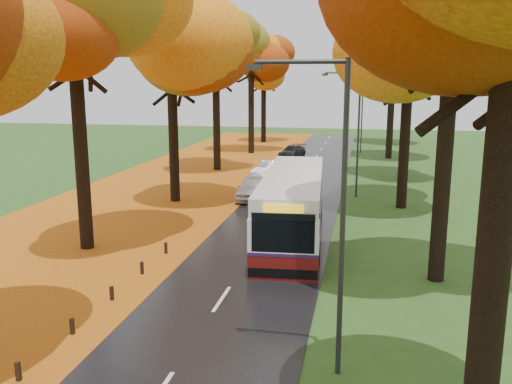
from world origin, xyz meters
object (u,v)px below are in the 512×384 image
(streetlamp_far, at_px, (360,107))
(bus, at_px, (293,204))
(streetlamp_near, at_px, (333,196))
(car_white, at_px, (252,188))
(car_silver, at_px, (271,170))
(car_dark, at_px, (292,152))
(streetlamp_mid, at_px, (355,124))

(streetlamp_far, bearing_deg, bus, -94.54)
(streetlamp_near, bearing_deg, streetlamp_far, 90.00)
(streetlamp_far, xyz_separation_m, car_white, (-6.22, -24.20, -3.97))
(car_silver, bearing_deg, streetlamp_near, -60.27)
(car_white, xyz_separation_m, car_dark, (0.01, 19.00, -0.12))
(streetlamp_mid, relative_size, bus, 0.67)
(car_dark, bearing_deg, streetlamp_far, 55.33)
(streetlamp_mid, relative_size, car_dark, 1.99)
(car_dark, bearing_deg, car_silver, -75.05)
(streetlamp_near, relative_size, streetlamp_mid, 1.00)
(bus, height_order, car_silver, bus)
(bus, xyz_separation_m, car_dark, (-3.66, 26.89, -1.04))
(streetlamp_near, relative_size, car_white, 1.93)
(streetlamp_near, xyz_separation_m, car_dark, (-6.20, 38.81, -4.09))
(car_dark, bearing_deg, bus, -66.84)
(streetlamp_mid, xyz_separation_m, car_dark, (-6.20, 16.81, -4.09))
(streetlamp_mid, distance_m, car_dark, 18.38)
(streetlamp_mid, height_order, bus, streetlamp_mid)
(bus, height_order, car_dark, bus)
(streetlamp_far, height_order, car_silver, streetlamp_far)
(streetlamp_mid, height_order, car_white, streetlamp_mid)
(car_white, bearing_deg, car_dark, 86.25)
(car_white, distance_m, car_silver, 7.37)
(streetlamp_near, distance_m, streetlamp_mid, 22.00)
(streetlamp_mid, height_order, car_silver, streetlamp_mid)
(car_white, relative_size, car_dark, 1.03)
(car_silver, relative_size, car_dark, 1.04)
(bus, distance_m, car_dark, 27.16)
(bus, bearing_deg, streetlamp_mid, 71.81)
(car_white, relative_size, car_silver, 0.99)
(bus, bearing_deg, streetlamp_far, 81.44)
(streetlamp_near, height_order, bus, streetlamp_near)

